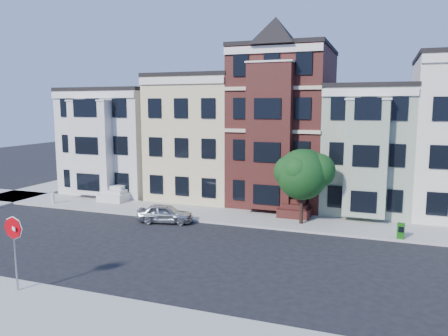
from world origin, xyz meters
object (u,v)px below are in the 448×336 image
at_px(fire_hydrant, 53,199).
at_px(stop_sign, 15,249).
at_px(parked_car, 165,213).
at_px(street_tree, 302,178).
at_px(newspaper_box, 401,231).

xyz_separation_m(fire_hydrant, stop_sign, (10.20, -13.74, 1.44)).
relative_size(parked_car, fire_hydrant, 5.35).
relative_size(street_tree, stop_sign, 1.69).
xyz_separation_m(street_tree, newspaper_box, (6.01, -1.28, -2.57)).
bearing_deg(parked_car, stop_sign, 164.70).
xyz_separation_m(parked_car, stop_sign, (-0.55, -12.10, 1.30)).
distance_m(fire_hydrant, stop_sign, 17.17).
distance_m(parked_car, newspaper_box, 14.76).
distance_m(newspaper_box, stop_sign, 20.23).
relative_size(street_tree, parked_car, 1.63).
relative_size(newspaper_box, fire_hydrant, 1.30).
bearing_deg(fire_hydrant, newspaper_box, -1.21).
relative_size(fire_hydrant, stop_sign, 0.19).
distance_m(parked_car, stop_sign, 12.18).
bearing_deg(parked_car, fire_hydrant, 68.64).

